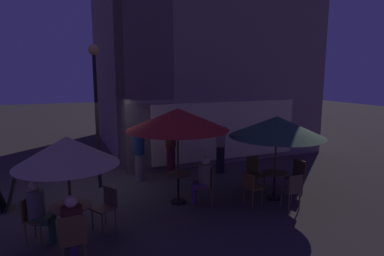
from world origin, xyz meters
TOP-DOWN VIEW (x-y plane):
  - ground_plane at (0.00, 0.00)m, footprint 60.00×60.00m
  - cafe_building at (3.58, 3.35)m, footprint 8.24×8.19m
  - street_lamp_near_corner at (0.10, 0.16)m, footprint 0.31×0.31m
  - menu_sandwich_board at (-2.26, -0.58)m, footprint 0.70×0.59m
  - cafe_table_0 at (1.82, -1.83)m, footprint 0.63×0.63m
  - cafe_table_1 at (4.28, -2.58)m, footprint 0.67×0.67m
  - cafe_table_2 at (-0.82, -2.94)m, footprint 0.78×0.78m
  - patio_umbrella_0 at (1.82, -1.83)m, footprint 2.58×2.58m
  - patio_umbrella_1 at (4.28, -2.58)m, footprint 2.48×2.48m
  - patio_umbrella_2 at (-0.82, -2.94)m, footprint 1.94×1.94m
  - cafe_chair_0 at (2.54, -2.20)m, footprint 0.55×0.55m
  - cafe_chair_1 at (4.24, -3.36)m, footprint 0.41×0.41m
  - cafe_chair_2 at (5.14, -2.45)m, footprint 0.46×0.46m
  - cafe_chair_3 at (4.18, -1.78)m, footprint 0.46×0.46m
  - cafe_chair_4 at (3.45, -2.72)m, footprint 0.46×0.46m
  - cafe_chair_5 at (-0.83, -3.83)m, footprint 0.44×0.44m
  - cafe_chair_6 at (-0.08, -2.53)m, footprint 0.58×0.58m
  - cafe_chair_7 at (-1.52, -2.55)m, footprint 0.54×0.54m
  - patron_seated_0 at (2.41, -2.13)m, footprint 0.56×0.50m
  - patron_seated_1 at (-0.83, -3.68)m, footprint 0.36×0.55m
  - patron_seated_2 at (-1.40, -2.62)m, footprint 0.52×0.46m
  - patron_standing_3 at (1.33, 0.28)m, footprint 0.32×0.32m
  - patron_standing_4 at (2.39, 0.34)m, footprint 0.34×0.34m
  - patron_standing_5 at (4.04, 0.03)m, footprint 0.33×0.33m

SIDE VIEW (x-z plane):
  - ground_plane at x=0.00m, z-range 0.00..0.00m
  - menu_sandwich_board at x=-2.26m, z-range 0.02..0.98m
  - cafe_table_1 at x=4.28m, z-range 0.14..0.87m
  - cafe_table_0 at x=1.82m, z-range 0.14..0.92m
  - cafe_chair_4 at x=3.45m, z-range 0.10..0.97m
  - cafe_chair_2 at x=5.14m, z-range 0.08..1.01m
  - cafe_chair_6 at x=-0.08m, z-range 0.10..1.00m
  - cafe_chair_1 at x=4.24m, z-range 0.09..1.01m
  - cafe_chair_7 at x=-1.52m, z-range 0.10..1.02m
  - cafe_chair_3 at x=4.18m, z-range 0.08..1.05m
  - cafe_table_2 at x=-0.82m, z-range 0.20..0.98m
  - cafe_chair_0 at x=2.54m, z-range 0.09..1.09m
  - cafe_chair_5 at x=-0.83m, z-range 0.10..1.09m
  - patron_seated_2 at x=-1.40m, z-range 0.08..1.35m
  - patron_seated_0 at x=2.41m, z-range 0.09..1.35m
  - patron_seated_1 at x=-0.83m, z-range 0.08..1.37m
  - patron_standing_5 at x=4.04m, z-range 0.01..1.66m
  - patron_standing_3 at x=1.33m, z-range 0.01..1.70m
  - patron_standing_4 at x=2.39m, z-range 0.01..1.75m
  - patio_umbrella_2 at x=-0.82m, z-range 0.80..2.95m
  - patio_umbrella_1 at x=4.28m, z-range 0.84..3.07m
  - patio_umbrella_0 at x=1.82m, z-range 0.96..3.42m
  - street_lamp_near_corner at x=0.10m, z-range 0.76..4.88m
  - cafe_building at x=3.58m, z-range -0.01..9.95m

